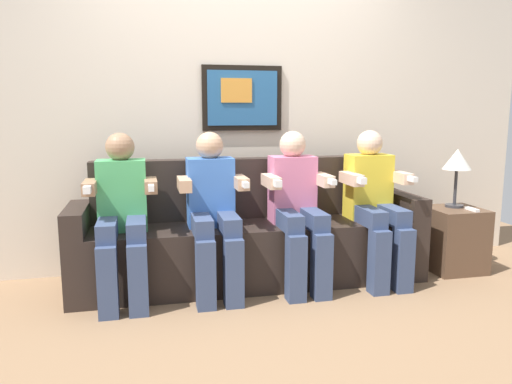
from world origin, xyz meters
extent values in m
plane|color=#8C6B4C|center=(0.00, 0.00, 0.00)|extent=(6.42, 6.42, 0.00)
cube|color=beige|center=(0.00, 0.77, 1.30)|extent=(4.94, 0.05, 2.60)
cube|color=black|center=(0.02, 0.72, 1.35)|extent=(0.63, 0.03, 0.50)
cube|color=#26598C|center=(0.02, 0.71, 1.35)|extent=(0.55, 0.02, 0.42)
cube|color=orange|center=(-0.03, 0.70, 1.41)|extent=(0.24, 0.02, 0.18)
cube|color=#2D231E|center=(0.00, 0.29, 0.23)|extent=(2.26, 0.58, 0.45)
cube|color=#2D231E|center=(0.00, 0.51, 0.68)|extent=(2.26, 0.14, 0.45)
cube|color=#2D231E|center=(-1.20, 0.29, 0.31)|extent=(0.14, 0.58, 0.62)
cube|color=#2D231E|center=(1.20, 0.29, 0.31)|extent=(0.14, 0.58, 0.62)
cube|color=#4CB266|center=(-0.90, 0.28, 0.69)|extent=(0.32, 0.20, 0.48)
sphere|color=#9E7556|center=(-0.90, 0.28, 1.02)|extent=(0.19, 0.19, 0.19)
cube|color=#38476B|center=(-0.99, 0.08, 0.51)|extent=(0.12, 0.40, 0.12)
cube|color=#38476B|center=(-0.81, 0.08, 0.51)|extent=(0.12, 0.40, 0.12)
cube|color=#38476B|center=(-0.99, -0.12, 0.23)|extent=(0.12, 0.12, 0.45)
cube|color=#38476B|center=(-0.81, -0.12, 0.23)|extent=(0.12, 0.12, 0.45)
cube|color=#9E7556|center=(-1.09, 0.16, 0.77)|extent=(0.08, 0.28, 0.08)
cube|color=#9E7556|center=(-0.71, 0.16, 0.77)|extent=(0.08, 0.28, 0.08)
cube|color=white|center=(-0.71, 0.00, 0.78)|extent=(0.04, 0.13, 0.04)
cube|color=white|center=(-1.09, 0.00, 0.78)|extent=(0.04, 0.10, 0.04)
cube|color=#3F72CC|center=(-0.30, 0.28, 0.69)|extent=(0.32, 0.20, 0.48)
sphere|color=tan|center=(-0.30, 0.28, 1.02)|extent=(0.19, 0.19, 0.19)
cube|color=#38476B|center=(-0.39, 0.08, 0.51)|extent=(0.12, 0.40, 0.12)
cube|color=#38476B|center=(-0.21, 0.08, 0.51)|extent=(0.12, 0.40, 0.12)
cube|color=#38476B|center=(-0.39, -0.12, 0.23)|extent=(0.12, 0.12, 0.45)
cube|color=#38476B|center=(-0.21, -0.12, 0.23)|extent=(0.12, 0.12, 0.45)
cube|color=tan|center=(-0.49, 0.16, 0.77)|extent=(0.08, 0.28, 0.08)
cube|color=tan|center=(-0.11, 0.16, 0.77)|extent=(0.08, 0.28, 0.08)
cube|color=white|center=(-0.11, 0.00, 0.78)|extent=(0.04, 0.13, 0.04)
cube|color=pink|center=(0.30, 0.28, 0.69)|extent=(0.32, 0.20, 0.48)
sphere|color=beige|center=(0.30, 0.28, 1.02)|extent=(0.19, 0.19, 0.19)
cube|color=#38476B|center=(0.21, 0.08, 0.51)|extent=(0.12, 0.40, 0.12)
cube|color=#38476B|center=(0.39, 0.08, 0.51)|extent=(0.12, 0.40, 0.12)
cube|color=#38476B|center=(0.21, -0.12, 0.23)|extent=(0.12, 0.12, 0.45)
cube|color=#38476B|center=(0.39, -0.12, 0.23)|extent=(0.12, 0.12, 0.45)
cube|color=beige|center=(0.11, 0.16, 0.77)|extent=(0.08, 0.28, 0.08)
cube|color=beige|center=(0.49, 0.16, 0.77)|extent=(0.08, 0.28, 0.08)
cube|color=white|center=(0.49, 0.00, 0.78)|extent=(0.04, 0.13, 0.04)
cube|color=white|center=(0.11, 0.00, 0.78)|extent=(0.04, 0.10, 0.04)
cube|color=yellow|center=(0.90, 0.28, 0.69)|extent=(0.32, 0.20, 0.48)
sphere|color=beige|center=(0.90, 0.28, 1.02)|extent=(0.19, 0.19, 0.19)
cube|color=#38476B|center=(0.81, 0.08, 0.51)|extent=(0.12, 0.40, 0.12)
cube|color=#38476B|center=(0.99, 0.08, 0.51)|extent=(0.12, 0.40, 0.12)
cube|color=#38476B|center=(0.81, -0.12, 0.23)|extent=(0.12, 0.12, 0.45)
cube|color=#38476B|center=(0.99, -0.12, 0.23)|extent=(0.12, 0.12, 0.45)
cube|color=beige|center=(0.71, 0.16, 0.77)|extent=(0.08, 0.28, 0.08)
cube|color=beige|center=(1.09, 0.16, 0.77)|extent=(0.08, 0.28, 0.08)
cube|color=white|center=(1.09, 0.00, 0.78)|extent=(0.04, 0.13, 0.04)
cube|color=white|center=(0.71, 0.00, 0.78)|extent=(0.04, 0.10, 0.04)
cube|color=brown|center=(1.62, 0.22, 0.25)|extent=(0.40, 0.40, 0.50)
cylinder|color=#333338|center=(1.64, 0.27, 0.51)|extent=(0.14, 0.14, 0.02)
cylinder|color=#333338|center=(1.64, 0.27, 0.66)|extent=(0.02, 0.02, 0.28)
cone|color=silver|center=(1.64, 0.27, 0.88)|extent=(0.22, 0.22, 0.16)
cube|color=white|center=(1.68, 0.11, 0.51)|extent=(0.04, 0.13, 0.02)
camera|label=1|loc=(-0.74, -3.10, 1.25)|focal=34.46mm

